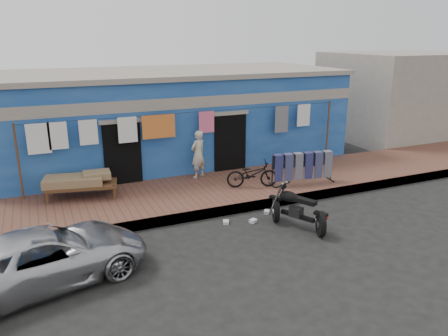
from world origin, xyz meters
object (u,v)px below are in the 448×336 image
jeans_rack (302,167)px  motorcycle (298,208)px  charpoy (82,186)px  seated_person (198,154)px  bicycle (252,171)px  car (46,256)px

jeans_rack → motorcycle: bearing=-125.4°
charpoy → jeans_rack: (6.22, -1.39, 0.16)m
seated_person → charpoy: seated_person is taller
bicycle → motorcycle: (-0.06, -2.54, -0.21)m
bicycle → charpoy: (-4.67, 1.11, -0.15)m
seated_person → bicycle: (1.13, -1.49, -0.27)m
seated_person → jeans_rack: seated_person is taller
bicycle → motorcycle: 2.54m
car → seated_person: 6.26m
jeans_rack → bicycle: bearing=170.0°
motorcycle → charpoy: (-4.62, 3.65, 0.06)m
bicycle → jeans_rack: (1.55, -0.27, 0.01)m
bicycle → jeans_rack: bearing=-82.4°
charpoy → jeans_rack: bearing=-12.6°
charpoy → bicycle: bearing=-13.4°
bicycle → car: bearing=132.9°
seated_person → motorcycle: (1.07, -4.03, -0.48)m
seated_person → charpoy: bearing=-18.2°
motorcycle → charpoy: motorcycle is taller
motorcycle → charpoy: 5.89m
charpoy → car: bearing=-105.8°
car → bicycle: 6.36m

